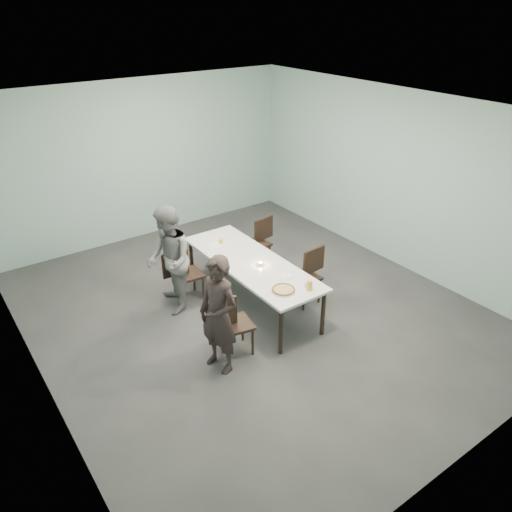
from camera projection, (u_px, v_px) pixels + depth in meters
ground at (251, 311)px, 7.61m from camera, size 7.00×7.00×0.00m
room_shell at (251, 185)px, 6.67m from camera, size 6.02×7.02×3.01m
table at (251, 265)px, 7.47m from camera, size 0.93×2.61×0.75m
chair_near_left at (230, 321)px, 6.51m from camera, size 0.64×0.49×0.87m
chair_far_left at (183, 272)px, 7.67m from camera, size 0.63×0.45×0.87m
chair_near_right at (308, 272)px, 7.66m from camera, size 0.63×0.45×0.87m
chair_far_right at (259, 239)px, 8.68m from camera, size 0.64×0.48×0.87m
diner_near at (219, 315)px, 6.12m from camera, size 0.52×0.66×1.59m
diner_far at (169, 260)px, 7.31m from camera, size 0.83×0.95×1.65m
pizza at (283, 290)px, 6.69m from camera, size 0.34×0.34×0.04m
side_plate at (286, 276)px, 7.06m from camera, size 0.18×0.18×0.01m
beer_glass at (310, 285)px, 6.68m from camera, size 0.08×0.08×0.15m
water_tumbler at (307, 284)px, 6.77m from camera, size 0.08×0.08×0.09m
tealight at (261, 264)px, 7.33m from camera, size 0.06×0.06×0.05m
amber_tumbler at (221, 241)px, 7.96m from camera, size 0.07×0.07×0.08m
menu at (216, 245)px, 7.92m from camera, size 0.30×0.22×0.01m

